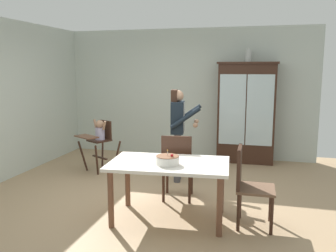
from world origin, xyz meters
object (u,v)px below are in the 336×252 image
Objects in this scene: adult_person at (178,124)px; birthday_cake at (168,160)px; ceramic_vase at (248,56)px; dining_chair_right_end at (247,181)px; dining_table at (169,170)px; dining_chair_far_side at (177,163)px; china_cabinet at (246,113)px; high_chair_with_toddler at (99,136)px.

birthday_cake is at bearing -178.99° from adult_person.
ceramic_vase reaches higher than dining_chair_right_end.
dining_table is 1.58× the size of dining_chair_far_side.
ceramic_vase is at bearing -41.66° from adult_person.
china_cabinet is 2.08× the size of dining_chair_far_side.
dining_chair_far_side is (-0.06, 0.76, -0.24)m from birthday_cake.
china_cabinet is at bearing 56.64° from high_chair_with_toddler.
adult_person is at bearing 98.77° from dining_table.
adult_person is at bearing 98.59° from birthday_cake.
dining_table is at bearing -104.61° from ceramic_vase.
china_cabinet is 3.20m from dining_table.
adult_person is 1.00m from dining_chair_far_side.
ceramic_vase is at bearing 75.39° from dining_table.
birthday_cake is (0.25, -1.65, -0.17)m from adult_person.
high_chair_with_toddler is (-2.56, -1.33, -0.35)m from china_cabinet.
china_cabinet is 7.14× the size of birthday_cake.
ceramic_vase is 0.28× the size of high_chair_with_toddler.
ceramic_vase is 0.28× the size of dining_chair_far_side.
birthday_cake is at bearing -103.94° from china_cabinet.
ceramic_vase is 0.18× the size of adult_person.
birthday_cake is 0.80m from dining_chair_far_side.
ceramic_vase is 0.96× the size of birthday_cake.
dining_table is at bearing -178.80° from adult_person.
ceramic_vase is (0.00, 0.00, 1.11)m from china_cabinet.
high_chair_with_toddler is (-2.56, -1.33, -1.46)m from ceramic_vase.
china_cabinet is 7.41× the size of ceramic_vase.
high_chair_with_toddler is at bearing 133.69° from birthday_cake.
dining_chair_right_end reaches higher than birthday_cake.
dining_table is (-0.80, -3.07, -0.37)m from china_cabinet.
china_cabinet is 1.32× the size of dining_table.
china_cabinet is 1.11m from ceramic_vase.
dining_chair_right_end is at bearing -2.44° from high_chair_with_toddler.
ceramic_vase reaches higher than dining_table.
ceramic_vase is 3.51m from dining_table.
birthday_cake reaches higher than dining_table.
dining_chair_right_end is (0.99, -0.57, 0.00)m from dining_chair_far_side.
dining_table is 0.66m from dining_chair_far_side.
china_cabinet is at bearing 2.36° from dining_chair_right_end.
adult_person reaches higher than birthday_cake.
dining_table is at bearing -104.61° from china_cabinet.
high_chair_with_toddler is at bearing 74.74° from adult_person.
dining_chair_right_end is at bearing -148.72° from adult_person.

